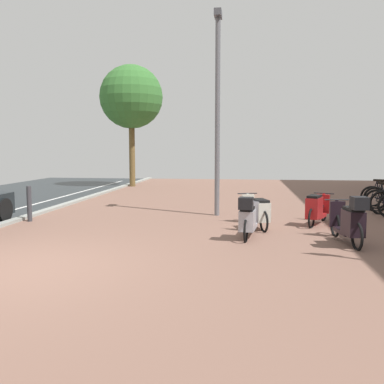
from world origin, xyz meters
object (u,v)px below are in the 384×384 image
at_px(scooter_far, 316,209).
at_px(scooter_extra, 248,218).
at_px(street_tree, 131,97).
at_px(scooter_mid, 257,212).
at_px(scooter_near, 350,222).
at_px(bollard_far, 29,204).
at_px(bicycle_rack_08, 382,196).
at_px(lamp_post, 218,104).

xyz_separation_m(scooter_far, scooter_extra, (-1.69, -1.77, 0.02)).
bearing_deg(street_tree, scooter_mid, -60.70).
height_order(scooter_near, scooter_mid, scooter_near).
xyz_separation_m(scooter_mid, scooter_extra, (-0.22, -1.21, 0.03)).
xyz_separation_m(scooter_far, bollard_far, (-7.37, -0.38, 0.06)).
relative_size(bicycle_rack_08, scooter_extra, 0.74).
height_order(street_tree, bollard_far, street_tree).
height_order(scooter_near, lamp_post, lamp_post).
bearing_deg(scooter_far, lamp_post, 154.11).
bearing_deg(bollard_far, scooter_mid, -1.70).
bearing_deg(scooter_extra, bollard_far, 166.29).
bearing_deg(street_tree, scooter_near, -57.68).
bearing_deg(scooter_extra, scooter_near, -11.38).
distance_m(scooter_extra, bollard_far, 5.84).
xyz_separation_m(street_tree, bollard_far, (0.02, -10.37, -3.92)).
bearing_deg(street_tree, bollard_far, -89.90).
relative_size(lamp_post, bollard_far, 6.08).
bearing_deg(scooter_extra, lamp_post, 106.17).
xyz_separation_m(bicycle_rack_08, scooter_far, (-2.67, -3.69, 0.07)).
height_order(bicycle_rack_08, scooter_extra, bicycle_rack_08).
height_order(scooter_mid, street_tree, street_tree).
bearing_deg(bicycle_rack_08, street_tree, 147.95).
bearing_deg(street_tree, scooter_far, -53.51).
relative_size(scooter_extra, street_tree, 0.29).
relative_size(lamp_post, street_tree, 0.95).
bearing_deg(scooter_near, bicycle_rack_08, 68.01).
relative_size(bicycle_rack_08, street_tree, 0.21).
bearing_deg(scooter_far, bicycle_rack_08, 54.11).
height_order(bicycle_rack_08, street_tree, street_tree).
xyz_separation_m(scooter_mid, scooter_far, (1.47, 0.56, 0.01)).
relative_size(scooter_near, bollard_far, 1.95).
distance_m(scooter_near, lamp_post, 5.20).
relative_size(bicycle_rack_08, scooter_near, 0.70).
distance_m(bicycle_rack_08, scooter_far, 4.55).
bearing_deg(bicycle_rack_08, bollard_far, -157.91).
distance_m(lamp_post, street_tree, 10.06).
distance_m(scooter_mid, scooter_far, 1.57).
distance_m(scooter_near, street_tree, 14.90).
relative_size(scooter_extra, lamp_post, 0.30).
height_order(scooter_mid, scooter_far, scooter_far).
bearing_deg(bollard_far, street_tree, 90.10).
xyz_separation_m(scooter_far, lamp_post, (-2.56, 1.24, 2.74)).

